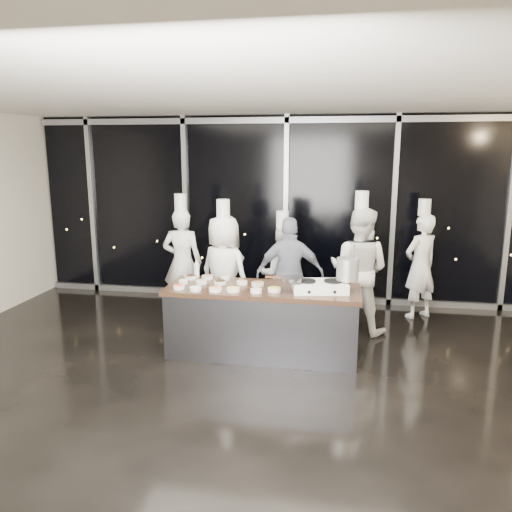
{
  "coord_description": "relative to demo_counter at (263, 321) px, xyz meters",
  "views": [
    {
      "loc": [
        0.97,
        -5.14,
        2.61
      ],
      "look_at": [
        -0.14,
        1.2,
        1.24
      ],
      "focal_mm": 35.0,
      "sensor_mm": 36.0,
      "label": 1
    }
  ],
  "objects": [
    {
      "name": "chef_far_left",
      "position": [
        -1.51,
        1.36,
        0.43
      ],
      "size": [
        0.65,
        0.44,
        1.95
      ],
      "rotation": [
        0.0,
        0.0,
        3.19
      ],
      "color": "silver",
      "rests_on": "ground"
    },
    {
      "name": "chef_right",
      "position": [
        1.23,
        1.11,
        0.47
      ],
      "size": [
        1.06,
        0.94,
        2.05
      ],
      "rotation": [
        0.0,
        0.0,
        2.81
      ],
      "color": "silver",
      "rests_on": "ground"
    },
    {
      "name": "squeeze_bottle",
      "position": [
        -0.97,
        0.34,
        0.57
      ],
      "size": [
        0.07,
        0.07,
        0.25
      ],
      "color": "silver",
      "rests_on": "demo_counter"
    },
    {
      "name": "stove",
      "position": [
        0.72,
        -0.05,
        0.51
      ],
      "size": [
        0.73,
        0.52,
        0.14
      ],
      "rotation": [
        0.0,
        0.0,
        0.18
      ],
      "color": "white",
      "rests_on": "demo_counter"
    },
    {
      "name": "demo_counter",
      "position": [
        0.0,
        0.0,
        0.0
      ],
      "size": [
        2.46,
        0.86,
        0.9
      ],
      "color": "#38383D",
      "rests_on": "ground"
    },
    {
      "name": "prep_bowls",
      "position": [
        -0.53,
        -0.03,
        0.47
      ],
      "size": [
        1.37,
        0.74,
        0.05
      ],
      "color": "white",
      "rests_on": "demo_counter"
    },
    {
      "name": "chef_center",
      "position": [
        0.08,
        1.33,
        0.31
      ],
      "size": [
        0.79,
        0.65,
        1.72
      ],
      "rotation": [
        0.0,
        0.0,
        3.27
      ],
      "color": "silver",
      "rests_on": "ground"
    },
    {
      "name": "guest",
      "position": [
        0.24,
        0.98,
        0.39
      ],
      "size": [
        1.03,
        0.53,
        1.68
      ],
      "rotation": [
        0.0,
        0.0,
        3.27
      ],
      "color": "#16213E",
      "rests_on": "ground"
    },
    {
      "name": "ground",
      "position": [
        0.0,
        -0.9,
        -0.45
      ],
      "size": [
        9.0,
        9.0,
        0.0
      ],
      "primitive_type": "plane",
      "color": "black",
      "rests_on": "ground"
    },
    {
      "name": "chef_left",
      "position": [
        -0.71,
        0.82,
        0.41
      ],
      "size": [
        0.98,
        0.83,
        1.93
      ],
      "rotation": [
        0.0,
        0.0,
        2.72
      ],
      "color": "silver",
      "rests_on": "ground"
    },
    {
      "name": "frying_pan",
      "position": [
        0.38,
        -0.13,
        0.61
      ],
      "size": [
        0.5,
        0.32,
        0.05
      ],
      "rotation": [
        0.0,
        0.0,
        0.18
      ],
      "color": "slate",
      "rests_on": "stove"
    },
    {
      "name": "window_wall",
      "position": [
        0.0,
        2.53,
        1.14
      ],
      "size": [
        8.9,
        0.11,
        3.2
      ],
      "color": "black",
      "rests_on": "ground"
    },
    {
      "name": "stock_pot",
      "position": [
        1.05,
        0.03,
        0.72
      ],
      "size": [
        0.32,
        0.32,
        0.27
      ],
      "primitive_type": "cylinder",
      "rotation": [
        0.0,
        0.0,
        0.18
      ],
      "color": "#BDBDBF",
      "rests_on": "stove"
    },
    {
      "name": "room_shell",
      "position": [
        0.18,
        -0.9,
        1.79
      ],
      "size": [
        9.02,
        7.02,
        3.21
      ],
      "color": "beige",
      "rests_on": "ground"
    },
    {
      "name": "chef_side",
      "position": [
        2.2,
        1.9,
        0.4
      ],
      "size": [
        0.72,
        0.68,
        1.89
      ],
      "rotation": [
        0.0,
        0.0,
        3.78
      ],
      "color": "silver",
      "rests_on": "ground"
    }
  ]
}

